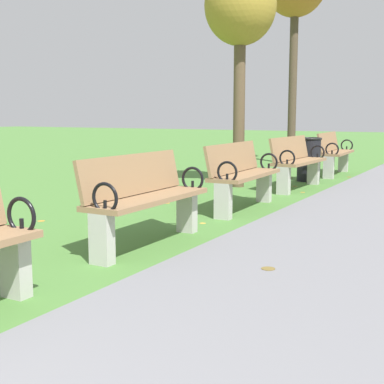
{
  "coord_description": "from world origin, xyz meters",
  "views": [
    {
      "loc": [
        2.45,
        0.5,
        1.29
      ],
      "look_at": [
        -0.05,
        4.97,
        0.55
      ],
      "focal_mm": 50.62,
      "sensor_mm": 36.0,
      "label": 1
    }
  ],
  "objects_px": {
    "park_bench_4": "(242,174)",
    "park_bench_5": "(297,161)",
    "park_bench_6": "(334,152)",
    "park_bench_3": "(145,197)",
    "tree_1": "(240,11)",
    "trash_bin": "(309,159)"
  },
  "relations": [
    {
      "from": "park_bench_4",
      "to": "park_bench_5",
      "type": "xyz_separation_m",
      "value": [
        -0.0,
        2.32,
        0.0
      ]
    },
    {
      "from": "park_bench_4",
      "to": "park_bench_5",
      "type": "bearing_deg",
      "value": 90.0
    },
    {
      "from": "park_bench_4",
      "to": "park_bench_6",
      "type": "xyz_separation_m",
      "value": [
        0.0,
        4.8,
        0.0
      ]
    },
    {
      "from": "park_bench_6",
      "to": "park_bench_5",
      "type": "bearing_deg",
      "value": -90.0
    },
    {
      "from": "park_bench_3",
      "to": "park_bench_5",
      "type": "xyz_separation_m",
      "value": [
        0.0,
        4.66,
        0.0
      ]
    },
    {
      "from": "tree_1",
      "to": "park_bench_6",
      "type": "bearing_deg",
      "value": 69.73
    },
    {
      "from": "park_bench_5",
      "to": "park_bench_6",
      "type": "distance_m",
      "value": 2.47
    },
    {
      "from": "park_bench_6",
      "to": "trash_bin",
      "type": "relative_size",
      "value": 1.93
    },
    {
      "from": "park_bench_3",
      "to": "park_bench_4",
      "type": "relative_size",
      "value": 0.99
    },
    {
      "from": "park_bench_5",
      "to": "tree_1",
      "type": "relative_size",
      "value": 0.42
    },
    {
      "from": "park_bench_5",
      "to": "trash_bin",
      "type": "bearing_deg",
      "value": 97.23
    },
    {
      "from": "park_bench_6",
      "to": "tree_1",
      "type": "height_order",
      "value": "tree_1"
    },
    {
      "from": "park_bench_3",
      "to": "trash_bin",
      "type": "relative_size",
      "value": 1.9
    },
    {
      "from": "park_bench_6",
      "to": "trash_bin",
      "type": "distance_m",
      "value": 1.32
    },
    {
      "from": "park_bench_3",
      "to": "park_bench_4",
      "type": "distance_m",
      "value": 2.33
    },
    {
      "from": "park_bench_5",
      "to": "trash_bin",
      "type": "relative_size",
      "value": 1.92
    },
    {
      "from": "trash_bin",
      "to": "tree_1",
      "type": "bearing_deg",
      "value": -121.47
    },
    {
      "from": "park_bench_6",
      "to": "tree_1",
      "type": "bearing_deg",
      "value": -110.27
    },
    {
      "from": "park_bench_6",
      "to": "tree_1",
      "type": "xyz_separation_m",
      "value": [
        -1.0,
        -2.7,
        2.55
      ]
    },
    {
      "from": "park_bench_3",
      "to": "trash_bin",
      "type": "bearing_deg",
      "value": 91.45
    },
    {
      "from": "park_bench_4",
      "to": "trash_bin",
      "type": "relative_size",
      "value": 1.92
    },
    {
      "from": "park_bench_3",
      "to": "tree_1",
      "type": "xyz_separation_m",
      "value": [
        -1.0,
        4.43,
        2.55
      ]
    }
  ]
}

